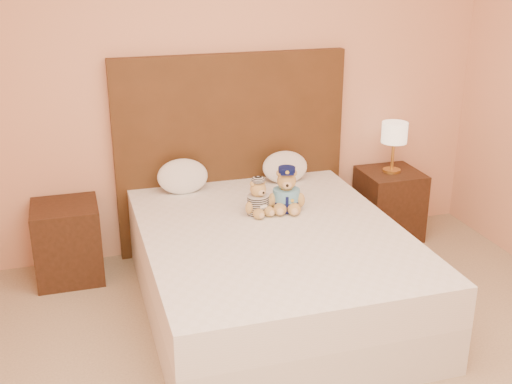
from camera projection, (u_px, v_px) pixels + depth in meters
room_walls at (326, 41)px, 2.91m from camera, size 4.04×4.52×2.72m
bed at (272, 269)px, 4.12m from camera, size 1.60×2.00×0.55m
headboard at (232, 153)px, 4.85m from camera, size 1.75×0.08×1.50m
nightstand_left at (68, 242)px, 4.50m from camera, size 0.45×0.45×0.55m
nightstand_right at (389, 204)px, 5.17m from camera, size 0.45×0.45×0.55m
lamp at (394, 135)px, 4.96m from camera, size 0.20×0.20×0.40m
teddy_police at (286, 189)px, 4.27m from camera, size 0.32×0.31×0.30m
teddy_prisoner at (258, 197)px, 4.22m from camera, size 0.26×0.26×0.24m
pillow_left at (183, 175)px, 4.60m from camera, size 0.37×0.24×0.26m
pillow_right at (285, 166)px, 4.82m from camera, size 0.35×0.23×0.25m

